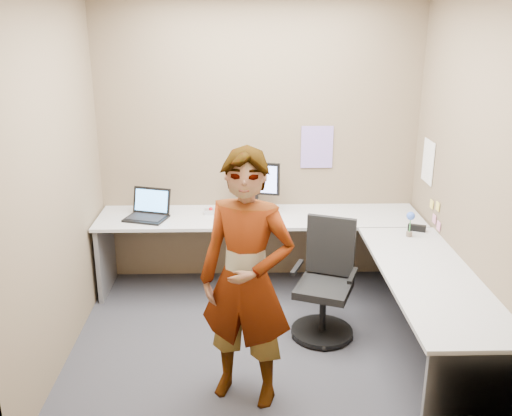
{
  "coord_description": "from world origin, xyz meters",
  "views": [
    {
      "loc": [
        -0.15,
        -3.96,
        2.47
      ],
      "look_at": [
        -0.05,
        0.25,
        1.05
      ],
      "focal_mm": 40.0,
      "sensor_mm": 36.0,
      "label": 1
    }
  ],
  "objects_px": {
    "monitor": "(256,181)",
    "office_chair": "(325,290)",
    "person": "(247,280)",
    "desk": "(314,255)"
  },
  "relations": [
    {
      "from": "monitor",
      "to": "office_chair",
      "type": "bearing_deg",
      "value": -45.3
    },
    {
      "from": "office_chair",
      "to": "person",
      "type": "distance_m",
      "value": 1.13
    },
    {
      "from": "office_chair",
      "to": "person",
      "type": "xyz_separation_m",
      "value": [
        -0.64,
        -0.8,
        0.48
      ]
    },
    {
      "from": "office_chair",
      "to": "person",
      "type": "bearing_deg",
      "value": -107.22
    },
    {
      "from": "monitor",
      "to": "office_chair",
      "type": "distance_m",
      "value": 1.24
    },
    {
      "from": "office_chair",
      "to": "monitor",
      "type": "bearing_deg",
      "value": 141.91
    },
    {
      "from": "monitor",
      "to": "person",
      "type": "relative_size",
      "value": 0.26
    },
    {
      "from": "monitor",
      "to": "person",
      "type": "height_order",
      "value": "person"
    },
    {
      "from": "desk",
      "to": "person",
      "type": "relative_size",
      "value": 1.73
    },
    {
      "from": "monitor",
      "to": "office_chair",
      "type": "xyz_separation_m",
      "value": [
        0.54,
        -0.91,
        -0.65
      ]
    }
  ]
}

